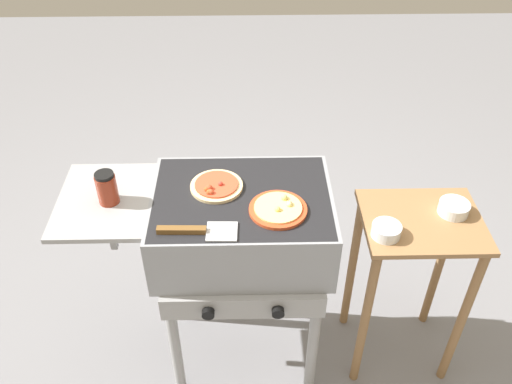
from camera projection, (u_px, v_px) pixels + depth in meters
The scene contains 9 objects.
ground_plane at pixel (245, 349), 2.46m from camera, with size 8.00×8.00×0.00m, color gray.
grill at pixel (239, 228), 1.98m from camera, with size 0.96×0.53×0.90m.
pizza_pepperoni at pixel (216, 186), 1.92m from camera, with size 0.19×0.19×0.03m.
pizza_cheese at pixel (278, 209), 1.83m from camera, with size 0.20×0.20×0.03m.
sauce_jar at pixel (107, 188), 1.83m from camera, with size 0.07×0.07×0.12m.
spatula at pixel (198, 231), 1.75m from camera, with size 0.26×0.09×0.02m.
prep_table at pixel (412, 262), 2.12m from camera, with size 0.44×0.36×0.78m.
topping_bowl_near at pixel (386, 231), 1.90m from camera, with size 0.10×0.10×0.04m.
topping_bowl_far at pixel (454, 208), 1.99m from camera, with size 0.11×0.11×0.04m.
Camera 1 is at (0.02, -1.46, 2.11)m, focal length 38.06 mm.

